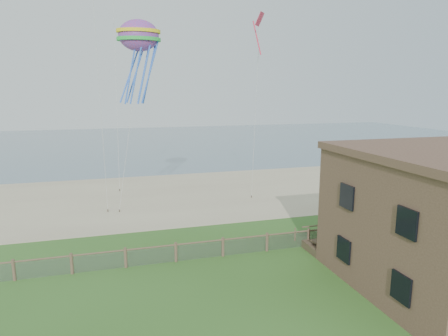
{
  "coord_description": "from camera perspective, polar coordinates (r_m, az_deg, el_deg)",
  "views": [
    {
      "loc": [
        -6.55,
        -16.93,
        10.31
      ],
      "look_at": [
        0.65,
        8.0,
        5.31
      ],
      "focal_mm": 32.0,
      "sensor_mm": 36.0,
      "label": 1
    }
  ],
  "objects": [
    {
      "name": "ground",
      "position": [
        20.88,
        4.63,
        -18.74
      ],
      "size": [
        160.0,
        160.0,
        0.0
      ],
      "primitive_type": "plane",
      "color": "#30581E",
      "rests_on": "ground"
    },
    {
      "name": "sand_beach",
      "position": [
        40.8,
        -6.36,
        -3.8
      ],
      "size": [
        72.0,
        20.0,
        0.02
      ],
      "primitive_type": "cube",
      "color": "tan",
      "rests_on": "ground"
    },
    {
      "name": "ocean",
      "position": [
        83.82,
        -11.53,
        3.62
      ],
      "size": [
        160.0,
        68.0,
        0.02
      ],
      "primitive_type": "cube",
      "color": "slate",
      "rests_on": "ground"
    },
    {
      "name": "chainlink_fence",
      "position": [
        25.77,
        -0.16,
        -11.36
      ],
      "size": [
        36.2,
        0.2,
        1.25
      ],
      "primitive_type": null,
      "color": "brown",
      "rests_on": "ground"
    },
    {
      "name": "motel_deck",
      "position": [
        31.05,
        24.46,
        -9.02
      ],
      "size": [
        15.0,
        2.0,
        0.5
      ],
      "primitive_type": "cube",
      "color": "brown",
      "rests_on": "ground"
    },
    {
      "name": "picnic_table",
      "position": [
        27.43,
        13.99,
        -10.76
      ],
      "size": [
        1.67,
        1.31,
        0.68
      ],
      "primitive_type": null,
      "rotation": [
        0.0,
        0.0,
        0.06
      ],
      "color": "brown",
      "rests_on": "ground"
    },
    {
      "name": "octopus_kite",
      "position": [
        31.68,
        -11.96,
        14.94
      ],
      "size": [
        3.92,
        3.42,
        6.72
      ],
      "primitive_type": null,
      "rotation": [
        0.0,
        0.0,
        -0.41
      ],
      "color": "#ED2551"
    },
    {
      "name": "kite_red",
      "position": [
        34.37,
        5.1,
        18.99
      ],
      "size": [
        2.15,
        2.04,
        2.91
      ],
      "primitive_type": null,
      "rotation": [
        0.44,
        0.0,
        0.89
      ],
      "color": "#D92643"
    }
  ]
}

